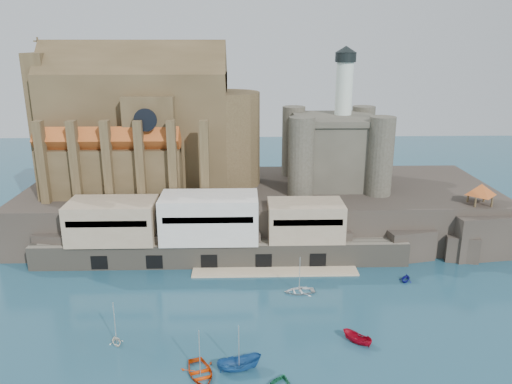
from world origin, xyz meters
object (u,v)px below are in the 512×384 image
object	(u,v)px
boat_2	(239,370)
boat_0	(200,375)
church	(147,130)
pavilion	(481,191)
castle_keep	(334,147)

from	to	relation	value
boat_2	boat_0	bearing A→B (deg)	88.39
church	boat_0	bearing A→B (deg)	-74.22
pavilion	boat_0	distance (m)	64.36
church	boat_2	distance (m)	59.63
church	boat_0	world-z (taller)	church
pavilion	boat_0	bearing A→B (deg)	-144.34
church	pavilion	size ratio (longest dim) A/B	7.34
church	castle_keep	distance (m)	40.39
boat_0	castle_keep	bearing A→B (deg)	44.86
castle_keep	boat_0	size ratio (longest dim) A/B	4.80
church	castle_keep	xyz separation A→B (m)	(40.21, -0.78, -3.81)
castle_keep	boat_0	distance (m)	60.55
pavilion	castle_keep	bearing A→B (deg)	149.82
pavilion	boat_2	size ratio (longest dim) A/B	1.10
pavilion	boat_0	world-z (taller)	pavilion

